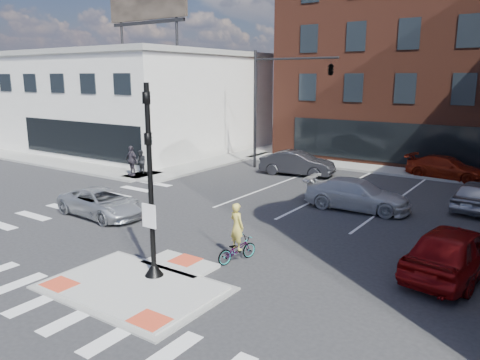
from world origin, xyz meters
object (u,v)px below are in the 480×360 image
Objects in this scene: white_pickup at (357,195)px; bg_car_dark at (297,163)px; bg_car_silver at (478,195)px; pedestrian_a at (141,162)px; bg_car_red at (447,168)px; pedestrian_b at (131,161)px; red_sedan at (454,251)px; cyclist at (237,242)px; silver_suv at (102,203)px.

bg_car_dark is (-6.13, 5.56, 0.06)m from white_pickup.
white_pickup is 1.17× the size of bg_car_silver.
pedestrian_a is (-14.38, -0.28, 0.18)m from white_pickup.
bg_car_dark reaches higher than bg_car_red.
pedestrian_b is at bearing 119.68° from bg_car_dark.
bg_car_red is at bearing -70.05° from red_sedan.
pedestrian_b is (0.00, -0.82, 0.19)m from pedestrian_a.
bg_car_silver is at bearing -100.38° from cyclist.
pedestrian_b is at bearing -5.02° from red_sedan.
pedestrian_b is (-19.74, 4.61, 0.25)m from red_sedan.
bg_car_dark is 9.28m from bg_car_red.
bg_car_red is at bearing 36.17° from pedestrian_a.
pedestrian_a is (-13.35, 8.38, 0.20)m from cyclist.
pedestrian_a reaches higher than white_pickup.
pedestrian_b reaches higher than bg_car_red.
bg_car_dark is 10.60m from pedestrian_b.
red_sedan is 20.28m from pedestrian_b.
red_sedan is 1.03× the size of bg_car_red.
red_sedan is 16.09m from bg_car_dark.
pedestrian_a is at bearing 38.15° from silver_suv.
bg_car_dark is 0.98× the size of bg_car_red.
bg_car_red is (2.12, 9.79, -0.02)m from white_pickup.
bg_car_silver is 19.50m from pedestrian_a.
white_pickup is 3.31× the size of pedestrian_a.
white_pickup is 2.39× the size of cyclist.
bg_car_red is at bearing -62.43° from bg_car_silver.
bg_car_silver is 2.25× the size of pedestrian_b.
silver_suv is 9.05m from pedestrian_a.
red_sedan is 1.17× the size of bg_car_silver.
white_pickup is at bearing -46.84° from silver_suv.
pedestrian_a is (-19.74, 5.43, 0.06)m from red_sedan.
bg_car_dark is 11.19m from bg_car_silver.
white_pickup is 14.39m from pedestrian_a.
white_pickup is at bearing 174.62° from bg_car_red.
red_sedan is at bearing 98.92° from bg_car_silver.
silver_suv is 0.92× the size of red_sedan.
red_sedan is 2.63× the size of pedestrian_b.
red_sedan is at bearing -5.56° from pedestrian_b.
red_sedan reaches higher than pedestrian_a.
bg_car_red is (-2.69, 6.60, -0.02)m from bg_car_silver.
pedestrian_b is (-5.17, 6.60, 0.46)m from silver_suv.
white_pickup is at bearing 5.88° from pedestrian_a.
white_pickup is 8.72m from cyclist.
silver_suv is at bearing 153.89° from bg_car_red.
red_sedan is 2.38× the size of cyclist.
pedestrian_b is at bearing 17.98° from bg_car_silver.
red_sedan is 3.30× the size of pedestrian_a.
bg_car_silver is 0.88× the size of bg_car_red.
pedestrian_b reaches higher than white_pickup.
red_sedan is 20.48m from pedestrian_a.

